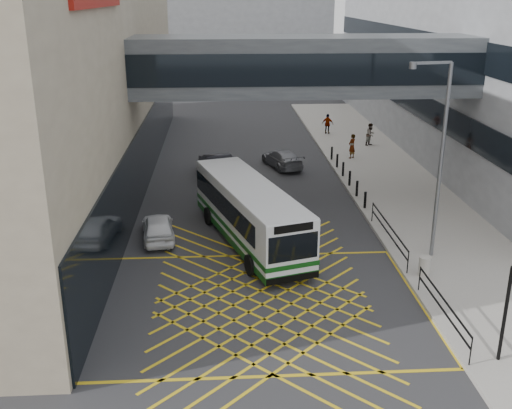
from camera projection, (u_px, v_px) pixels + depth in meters
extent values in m
plane|color=#333335|center=(262.00, 304.00, 22.60)|extent=(120.00, 120.00, 0.00)
cube|color=black|center=(147.00, 151.00, 36.65)|extent=(0.10, 41.50, 4.00)
cube|color=black|center=(400.00, 94.00, 44.53)|extent=(0.10, 43.50, 1.60)
cube|color=black|center=(404.00, 39.00, 43.19)|extent=(0.10, 43.50, 1.60)
cube|color=gray|center=(214.00, 11.00, 75.94)|extent=(28.00, 16.00, 18.00)
cube|color=#4C5156|center=(304.00, 66.00, 31.56)|extent=(20.00, 4.00, 3.00)
cube|color=black|center=(309.00, 70.00, 29.66)|extent=(19.50, 0.06, 1.60)
cube|color=black|center=(299.00, 61.00, 33.46)|extent=(19.50, 0.06, 1.60)
cube|color=#A6A198|center=(390.00, 181.00, 37.20)|extent=(6.00, 54.00, 0.16)
cube|color=gold|center=(262.00, 304.00, 22.60)|extent=(12.00, 9.00, 0.01)
cube|color=silver|center=(249.00, 212.00, 27.73)|extent=(5.11, 10.23, 2.45)
cube|color=#0E4611|center=(250.00, 233.00, 28.08)|extent=(5.15, 10.27, 0.31)
cube|color=#0E4611|center=(249.00, 223.00, 27.92)|extent=(5.17, 10.28, 0.20)
cube|color=black|center=(245.00, 202.00, 28.10)|extent=(4.79, 9.03, 0.95)
cube|color=black|center=(293.00, 247.00, 23.25)|extent=(2.02, 0.68, 1.09)
cube|color=black|center=(294.00, 228.00, 22.96)|extent=(1.58, 0.53, 0.32)
cube|color=silver|center=(249.00, 186.00, 27.31)|extent=(5.06, 10.13, 0.09)
cube|color=black|center=(293.00, 278.00, 23.68)|extent=(2.20, 0.75, 0.27)
cube|color=black|center=(218.00, 201.00, 32.50)|extent=(2.20, 0.75, 0.27)
cylinder|color=black|center=(250.00, 265.00, 24.82)|extent=(0.51, 0.94, 0.91)
cylinder|color=black|center=(301.00, 257.00, 25.58)|extent=(0.51, 0.94, 0.91)
cylinder|color=black|center=(209.00, 216.00, 30.28)|extent=(0.51, 0.94, 0.91)
cylinder|color=black|center=(251.00, 211.00, 31.04)|extent=(0.51, 0.94, 0.91)
imported|color=white|center=(158.00, 227.00, 28.41)|extent=(2.13, 4.12, 1.25)
imported|color=black|center=(217.00, 165.00, 38.21)|extent=(2.92, 5.15, 1.52)
imported|color=gray|center=(282.00, 158.00, 40.23)|extent=(2.89, 4.43, 1.28)
cylinder|color=black|center=(505.00, 314.00, 18.41)|extent=(0.14, 0.14, 3.23)
cylinder|color=slate|center=(441.00, 164.00, 25.11)|extent=(0.19, 0.19, 8.36)
cube|color=slate|center=(433.00, 63.00, 23.53)|extent=(1.66, 0.40, 0.10)
cylinder|color=slate|center=(413.00, 65.00, 23.37)|extent=(0.34, 0.34, 0.26)
cylinder|color=#ADA89E|center=(424.00, 266.00, 24.45)|extent=(0.47, 0.47, 0.82)
cube|color=black|center=(444.00, 299.00, 20.70)|extent=(0.05, 5.00, 0.05)
cube|color=black|center=(442.00, 309.00, 20.83)|extent=(0.05, 5.00, 0.05)
cube|color=black|center=(389.00, 225.00, 27.28)|extent=(0.05, 6.00, 0.05)
cube|color=black|center=(388.00, 233.00, 27.42)|extent=(0.05, 6.00, 0.05)
cylinder|color=black|center=(471.00, 351.00, 18.49)|extent=(0.04, 0.04, 1.00)
cylinder|color=black|center=(419.00, 278.00, 23.20)|extent=(0.04, 0.04, 1.00)
cylinder|color=black|center=(408.00, 262.00, 24.61)|extent=(0.04, 0.04, 1.00)
cylinder|color=black|center=(372.00, 212.00, 30.26)|extent=(0.04, 0.04, 1.00)
cylinder|color=black|center=(365.00, 200.00, 32.16)|extent=(0.14, 0.14, 0.90)
cylinder|color=black|center=(357.00, 188.00, 34.04)|extent=(0.14, 0.14, 0.90)
cylinder|color=black|center=(350.00, 178.00, 35.92)|extent=(0.14, 0.14, 0.90)
cylinder|color=black|center=(343.00, 169.00, 37.81)|extent=(0.14, 0.14, 0.90)
cylinder|color=black|center=(337.00, 161.00, 39.69)|extent=(0.14, 0.14, 0.90)
cylinder|color=black|center=(332.00, 153.00, 41.57)|extent=(0.14, 0.14, 0.90)
imported|color=gray|center=(352.00, 146.00, 41.77)|extent=(0.83, 0.81, 1.70)
imported|color=gray|center=(370.00, 134.00, 45.32)|extent=(0.93, 0.89, 1.67)
imported|color=gray|center=(328.00, 124.00, 49.07)|extent=(1.06, 0.81, 1.62)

